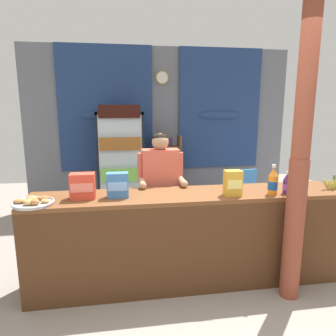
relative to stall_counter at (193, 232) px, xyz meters
name	(u,v)px	position (x,y,z in m)	size (l,w,h in m)	color
ground_plane	(179,248)	(0.03, 0.85, -0.59)	(8.04, 8.04, 0.00)	gray
back_wall_curtained	(161,126)	(0.04, 2.76, 0.89)	(4.73, 0.22, 2.85)	slate
stall_counter	(193,232)	(0.00, 0.00, 0.00)	(3.19, 0.58, 0.95)	brown
timber_post	(299,165)	(0.90, -0.30, 0.70)	(0.20, 0.18, 2.70)	brown
drink_fridge	(121,156)	(-0.69, 2.28, 0.42)	(0.75, 0.64, 1.84)	black
bottle_shelf_rack	(167,172)	(0.11, 2.44, 0.10)	(0.48, 0.28, 1.33)	brown
plastic_lawn_chair	(239,191)	(1.18, 1.71, -0.10)	(0.51, 0.51, 0.86)	#3884D6
shopkeeper	(161,182)	(-0.24, 0.61, 0.37)	(0.52, 0.42, 1.52)	#28282D
soda_bottle_orange_soda	(273,182)	(0.79, -0.05, 0.49)	(0.09, 0.09, 0.30)	orange
soda_bottle_grape_soda	(286,184)	(0.94, -0.05, 0.46)	(0.07, 0.07, 0.23)	#56286B
soda_bottle_water	(292,179)	(1.12, 0.16, 0.46)	(0.07, 0.07, 0.23)	silver
snack_box_choco_powder	(233,183)	(0.39, -0.03, 0.49)	(0.16, 0.12, 0.25)	gold
snack_box_biscuit	(118,185)	(-0.72, 0.08, 0.49)	(0.20, 0.11, 0.24)	#3D75B7
snack_box_crackers	(83,186)	(-1.04, 0.09, 0.49)	(0.23, 0.14, 0.24)	#E5422D
pastry_tray	(33,202)	(-1.45, -0.03, 0.39)	(0.36, 0.36, 0.07)	#BCBCC1
banana_bunch	(334,184)	(1.52, 0.03, 0.43)	(0.27, 0.05, 0.16)	#CCC14C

